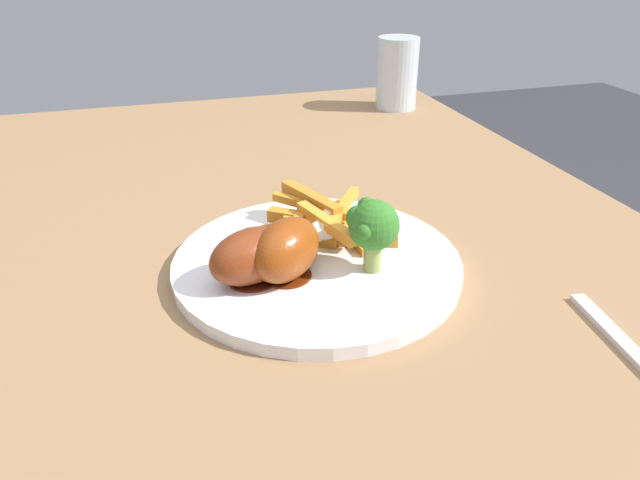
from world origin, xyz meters
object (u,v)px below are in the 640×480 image
chicken_drumstick_far (256,254)px  dining_table (317,355)px  dinner_plate (320,266)px  chicken_drumstick_near (289,248)px  carrot_fries_pile (319,224)px  water_glass (397,73)px  broccoli_floret_front (373,225)px

chicken_drumstick_far → dining_table: bearing=107.2°
dining_table → dinner_plate: dinner_plate is taller
chicken_drumstick_near → chicken_drumstick_far: chicken_drumstick_near is taller
carrot_fries_pile → chicken_drumstick_near: bearing=-37.2°
chicken_drumstick_near → water_glass: bearing=147.9°
chicken_drumstick_near → dining_table: bearing=123.9°
dinner_plate → chicken_drumstick_far: chicken_drumstick_far is taller
dining_table → carrot_fries_pile: (-0.04, 0.01, 0.13)m
chicken_drumstick_near → chicken_drumstick_far: size_ratio=0.83×
carrot_fries_pile → chicken_drumstick_far: (0.05, -0.07, 0.01)m
dinner_plate → water_glass: size_ratio=2.23×
dinner_plate → carrot_fries_pile: 0.05m
chicken_drumstick_near → chicken_drumstick_far: 0.03m
chicken_drumstick_far → water_glass: size_ratio=1.11×
dining_table → dinner_plate: (0.00, 0.00, 0.11)m
carrot_fries_pile → water_glass: size_ratio=1.16×
broccoli_floret_front → chicken_drumstick_near: size_ratio=0.61×
broccoli_floret_front → carrot_fries_pile: (-0.07, -0.03, -0.03)m
broccoli_floret_front → chicken_drumstick_far: size_ratio=0.51×
carrot_fries_pile → chicken_drumstick_far: size_ratio=1.05×
dining_table → chicken_drumstick_far: bearing=-72.8°
broccoli_floret_front → chicken_drumstick_far: 0.10m
chicken_drumstick_far → water_glass: (-0.49, 0.34, 0.02)m
dining_table → chicken_drumstick_near: bearing=-56.1°
dinner_plate → chicken_drumstick_near: 0.05m
dinner_plate → broccoli_floret_front: broccoli_floret_front is taller
broccoli_floret_front → carrot_fries_pile: broccoli_floret_front is taller
dining_table → carrot_fries_pile: 0.13m
dinner_plate → chicken_drumstick_far: 0.07m
chicken_drumstick_far → dinner_plate: bearing=102.3°
carrot_fries_pile → water_glass: (-0.44, 0.27, 0.03)m
dinner_plate → water_glass: (-0.48, 0.28, 0.05)m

